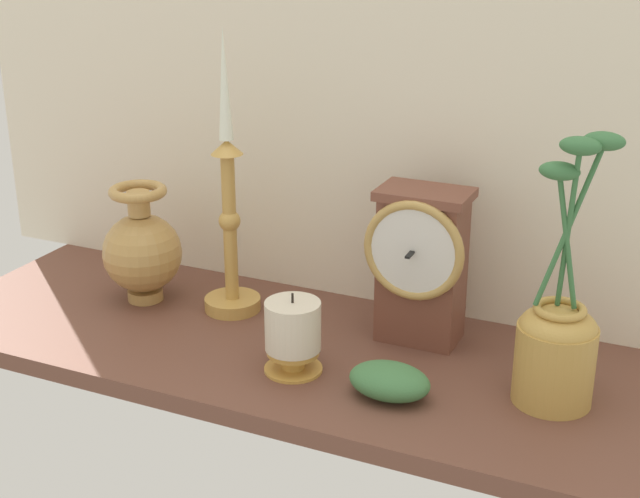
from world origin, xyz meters
TOP-DOWN VIEW (x-y plane):
  - ground_plane at (0.00, 0.00)cm, footprint 100.00×36.00cm
  - back_wall at (0.00, 18.50)cm, footprint 120.00×2.00cm
  - mantel_clock at (16.05, 8.06)cm, footprint 13.21×10.16cm
  - candlestick_tall_left at (-11.11, 6.19)cm, footprint 7.99×7.99cm
  - brass_vase_bulbous at (-24.45, 3.86)cm, footprint 11.41×11.41cm
  - brass_vase_jar at (35.38, -0.57)cm, footprint 9.43×9.23cm
  - pillar_candle_front at (4.77, -6.50)cm, footprint 7.28×7.28cm
  - ivy_sprig at (17.85, -7.53)cm, footprint 9.83×6.88cm

SIDE VIEW (x-z plane):
  - ground_plane at x=0.00cm, z-range -2.40..0.00cm
  - ivy_sprig at x=17.85cm, z-range 0.00..4.06cm
  - pillar_candle_front at x=4.77cm, z-range -0.22..10.20cm
  - brass_vase_bulbous at x=-24.45cm, z-range -0.79..16.51cm
  - brass_vase_jar at x=35.38cm, z-range -8.18..24.01cm
  - mantel_clock at x=16.05cm, z-range 0.62..21.31cm
  - candlestick_tall_left at x=-11.11cm, z-range -6.60..33.18cm
  - back_wall at x=0.00cm, z-range 0.00..65.00cm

